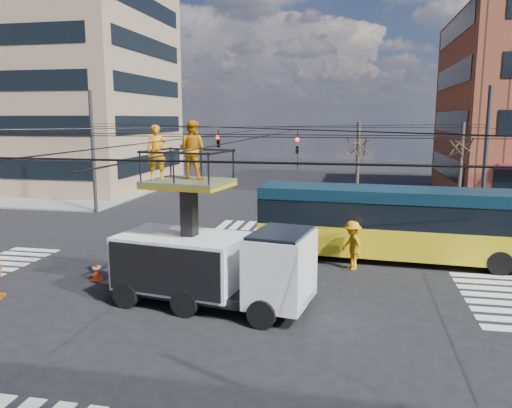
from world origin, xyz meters
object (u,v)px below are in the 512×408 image
at_px(utility_truck, 211,247).
at_px(city_bus, 403,222).
at_px(traffic_cone, 96,270).
at_px(flagger, 352,245).

distance_m(utility_truck, city_bus, 9.60).
bearing_deg(city_bus, traffic_cone, -152.67).
relative_size(utility_truck, city_bus, 0.57).
bearing_deg(traffic_cone, utility_truck, -18.00).
distance_m(traffic_cone, flagger, 10.31).
relative_size(utility_truck, traffic_cone, 9.55).
height_order(utility_truck, traffic_cone, utility_truck).
relative_size(city_bus, traffic_cone, 16.73).
xyz_separation_m(city_bus, flagger, (-2.14, -1.80, -0.70)).
height_order(traffic_cone, flagger, flagger).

